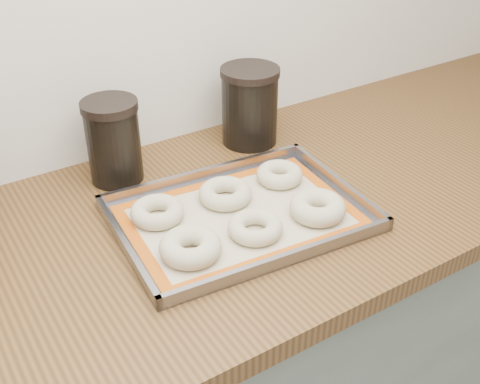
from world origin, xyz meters
TOP-DOWN VIEW (x-y plane):
  - countertop at (0.00, 1.68)m, footprint 3.06×0.68m
  - baking_tray at (0.10, 1.63)m, footprint 0.49×0.37m
  - baking_mat at (0.10, 1.63)m, footprint 0.44×0.32m
  - bagel_front_left at (-0.03, 1.58)m, footprint 0.12×0.12m
  - bagel_front_mid at (0.10, 1.57)m, footprint 0.12×0.12m
  - bagel_front_right at (0.23, 1.56)m, footprint 0.11×0.11m
  - bagel_back_left at (-0.03, 1.71)m, footprint 0.12×0.12m
  - bagel_back_mid at (0.11, 1.70)m, footprint 0.12×0.12m
  - bagel_back_right at (0.24, 1.70)m, footprint 0.10×0.10m
  - canister_mid at (-0.03, 1.90)m, footprint 0.11×0.11m
  - canister_right at (0.29, 1.89)m, footprint 0.13×0.13m

SIDE VIEW (x-z plane):
  - countertop at x=0.00m, z-range 0.86..0.90m
  - baking_mat at x=0.10m, z-range 0.90..0.91m
  - baking_tray at x=0.10m, z-range 0.89..0.92m
  - bagel_front_mid at x=0.10m, z-range 0.90..0.94m
  - bagel_back_right at x=0.24m, z-range 0.90..0.94m
  - bagel_back_left at x=-0.03m, z-range 0.90..0.94m
  - bagel_back_mid at x=0.11m, z-range 0.90..0.94m
  - bagel_front_left at x=-0.03m, z-range 0.90..0.94m
  - bagel_front_right at x=0.23m, z-range 0.90..0.94m
  - canister_mid at x=-0.03m, z-range 0.90..1.08m
  - canister_right at x=0.29m, z-range 0.90..1.08m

